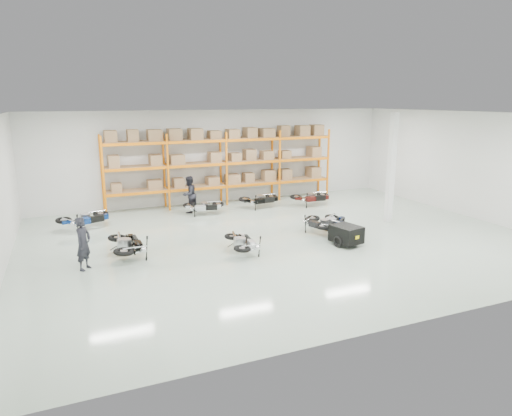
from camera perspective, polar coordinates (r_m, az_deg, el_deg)
name	(u,v)px	position (r m, az deg, el deg)	size (l,w,h in m)	color
room	(282,179)	(16.26, 3.29, 3.70)	(18.00, 18.00, 18.00)	#A8BBAA
pallet_rack	(223,158)	(22.17, -4.09, 6.31)	(11.28, 0.98, 3.62)	orange
structural_column	(391,168)	(19.48, 16.55, 4.79)	(0.25, 0.25, 4.50)	white
moto_blue_centre	(333,220)	(17.56, 9.59, -1.50)	(0.77, 1.72, 1.05)	#061444
moto_silver_left	(243,239)	(15.06, -1.66, -3.95)	(0.72, 1.62, 0.99)	silver
moto_black_far_left	(128,241)	(15.25, -15.76, -3.96)	(0.82, 1.85, 1.13)	black
moto_touring_right	(323,221)	(17.49, 8.31, -1.57)	(0.73, 1.65, 1.01)	black
trailer	(346,234)	(16.23, 11.21, -3.23)	(0.99, 1.73, 0.70)	black
moto_back_a	(85,216)	(19.10, -20.62, -0.90)	(0.80, 1.79, 1.10)	navy
moto_back_b	(204,204)	(20.33, -6.55, 0.52)	(0.70, 1.57, 0.96)	#B4B8BE
moto_back_c	(260,197)	(21.46, 0.52, 1.40)	(0.76, 1.70, 1.04)	black
moto_back_d	(311,195)	(22.04, 6.94, 1.64)	(0.76, 1.71, 1.05)	#440F0D
person_left	(83,244)	(14.55, -20.77, -4.19)	(0.59, 0.39, 1.61)	black
person_back	(189,194)	(20.68, -8.36, 1.68)	(0.81, 0.63, 1.66)	black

